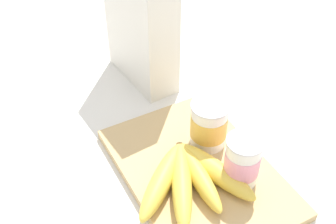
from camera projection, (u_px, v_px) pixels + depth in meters
name	position (u px, v px, depth m)	size (l,w,h in m)	color
ground_plane	(197.00, 175.00, 0.79)	(2.40, 2.40, 0.00)	silver
cutting_board	(197.00, 172.00, 0.78)	(0.36, 0.25, 0.02)	tan
cereal_box	(141.00, 21.00, 0.92)	(0.20, 0.08, 0.29)	white
yogurt_cup_front	(209.00, 124.00, 0.80)	(0.07, 0.07, 0.10)	white
yogurt_cup_back	(242.00, 161.00, 0.73)	(0.06, 0.06, 0.10)	white
banana_bunch	(189.00, 178.00, 0.74)	(0.19, 0.22, 0.04)	yellow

